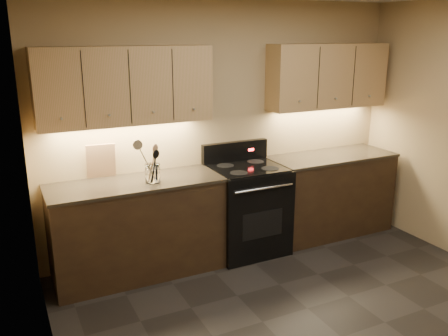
{
  "coord_description": "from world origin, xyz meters",
  "views": [
    {
      "loc": [
        -2.2,
        -2.43,
        2.26
      ],
      "look_at": [
        -0.3,
        1.45,
        1.03
      ],
      "focal_mm": 38.0,
      "sensor_mm": 36.0,
      "label": 1
    }
  ],
  "objects": [
    {
      "name": "outlet_plate",
      "position": [
        -1.3,
        1.99,
        1.12
      ],
      "size": [
        0.08,
        0.01,
        0.12
      ],
      "primitive_type": "cube",
      "color": "#B2B5BA",
      "rests_on": "wall_back"
    },
    {
      "name": "cutting_board",
      "position": [
        -1.35,
        1.96,
        1.1
      ],
      "size": [
        0.27,
        0.1,
        0.34
      ],
      "primitive_type": "cube",
      "rotation": [
        0.19,
        0.0,
        -0.09
      ],
      "color": "tan",
      "rests_on": "counter_left"
    },
    {
      "name": "wooden_spoon",
      "position": [
        -0.99,
        1.61,
        1.11
      ],
      "size": [
        0.14,
        0.08,
        0.34
      ],
      "primitive_type": null,
      "rotation": [
        -0.02,
        0.24,
        0.1
      ],
      "color": "tan",
      "rests_on": "utensil_crock"
    },
    {
      "name": "upper_cab_right",
      "position": [
        1.18,
        1.85,
        1.8
      ],
      "size": [
        1.44,
        0.3,
        0.7
      ],
      "primitive_type": "cube",
      "color": "tan",
      "rests_on": "wall_back"
    },
    {
      "name": "upper_cab_left",
      "position": [
        -1.1,
        1.85,
        1.8
      ],
      "size": [
        1.6,
        0.3,
        0.7
      ],
      "primitive_type": "cube",
      "color": "tan",
      "rests_on": "wall_back"
    },
    {
      "name": "black_spoon",
      "position": [
        -0.96,
        1.63,
        1.1
      ],
      "size": [
        0.09,
        0.15,
        0.32
      ],
      "primitive_type": null,
      "rotation": [
        0.29,
        0.11,
        -0.06
      ],
      "color": "black",
      "rests_on": "utensil_crock"
    },
    {
      "name": "utensil_crock",
      "position": [
        -0.95,
        1.62,
        1.01
      ],
      "size": [
        0.14,
        0.14,
        0.17
      ],
      "color": "white",
      "rests_on": "counter_left"
    },
    {
      "name": "steel_skimmer",
      "position": [
        -0.93,
        1.6,
        1.15
      ],
      "size": [
        0.24,
        0.11,
        0.41
      ],
      "primitive_type": null,
      "rotation": [
        -0.06,
        -0.4,
        0.02
      ],
      "color": "silver",
      "rests_on": "utensil_crock"
    },
    {
      "name": "wall_left",
      "position": [
        -2.0,
        0.0,
        1.3
      ],
      "size": [
        0.04,
        4.0,
        2.6
      ],
      "primitive_type": "cube",
      "color": "#9C865B",
      "rests_on": "ground"
    },
    {
      "name": "wall_back",
      "position": [
        0.0,
        2.0,
        1.3
      ],
      "size": [
        4.0,
        0.04,
        2.6
      ],
      "primitive_type": "cube",
      "color": "#9C865B",
      "rests_on": "ground"
    },
    {
      "name": "stove",
      "position": [
        0.08,
        1.68,
        0.48
      ],
      "size": [
        0.76,
        0.68,
        1.14
      ],
      "color": "black",
      "rests_on": "ground"
    },
    {
      "name": "counter_left",
      "position": [
        -1.1,
        1.7,
        0.47
      ],
      "size": [
        1.62,
        0.62,
        0.93
      ],
      "color": "black",
      "rests_on": "ground"
    },
    {
      "name": "counter_right",
      "position": [
        1.18,
        1.7,
        0.47
      ],
      "size": [
        1.46,
        0.62,
        0.93
      ],
      "color": "black",
      "rests_on": "ground"
    },
    {
      "name": "black_turner",
      "position": [
        -0.93,
        1.61,
        1.11
      ],
      "size": [
        0.11,
        0.13,
        0.33
      ],
      "primitive_type": null,
      "rotation": [
        -0.1,
        0.08,
        0.16
      ],
      "color": "black",
      "rests_on": "utensil_crock"
    }
  ]
}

